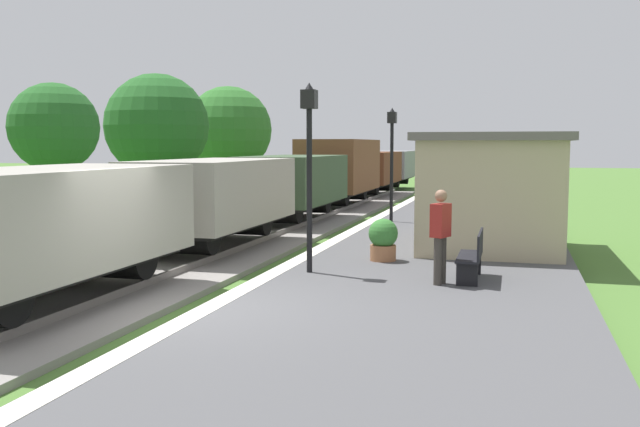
# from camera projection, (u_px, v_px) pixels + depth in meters

# --- Properties ---
(ground_plane) EXTENTS (160.00, 160.00, 0.00)m
(ground_plane) POSITION_uv_depth(u_px,v_px,m) (184.00, 323.00, 10.91)
(ground_plane) COLOR #47702D
(platform_slab) EXTENTS (6.00, 60.00, 0.25)m
(platform_slab) POSITION_uv_depth(u_px,v_px,m) (387.00, 329.00, 10.05)
(platform_slab) COLOR #4C4C4F
(platform_slab) RESTS_ON ground
(platform_edge_stripe) EXTENTS (0.36, 60.00, 0.01)m
(platform_edge_stripe) POSITION_uv_depth(u_px,v_px,m) (207.00, 308.00, 10.78)
(platform_edge_stripe) COLOR silver
(platform_edge_stripe) RESTS_ON platform_slab
(track_ballast) EXTENTS (3.80, 60.00, 0.12)m
(track_ballast) POSITION_uv_depth(u_px,v_px,m) (51.00, 309.00, 11.54)
(track_ballast) COLOR gray
(track_ballast) RESTS_ON ground
(rail_near) EXTENTS (0.07, 60.00, 0.14)m
(rail_near) POSITION_uv_depth(u_px,v_px,m) (89.00, 304.00, 11.34)
(rail_near) COLOR slate
(rail_near) RESTS_ON track_ballast
(rail_far) EXTENTS (0.07, 60.00, 0.14)m
(rail_far) POSITION_uv_depth(u_px,v_px,m) (14.00, 299.00, 11.72)
(rail_far) COLOR slate
(rail_far) RESTS_ON track_ballast
(freight_train) EXTENTS (2.50, 39.20, 2.72)m
(freight_train) POSITION_uv_depth(u_px,v_px,m) (320.00, 178.00, 27.37)
(freight_train) COLOR gray
(freight_train) RESTS_ON rail_near
(station_hut) EXTENTS (3.50, 5.80, 2.78)m
(station_hut) POSITION_uv_depth(u_px,v_px,m) (493.00, 189.00, 17.61)
(station_hut) COLOR tan
(station_hut) RESTS_ON platform_slab
(bench_near_hut) EXTENTS (0.42, 1.50, 0.91)m
(bench_near_hut) POSITION_uv_depth(u_px,v_px,m) (473.00, 255.00, 12.98)
(bench_near_hut) COLOR black
(bench_near_hut) RESTS_ON platform_slab
(person_waiting) EXTENTS (0.36, 0.44, 1.71)m
(person_waiting) POSITION_uv_depth(u_px,v_px,m) (440.00, 233.00, 12.55)
(person_waiting) COLOR #38332D
(person_waiting) RESTS_ON platform_slab
(potted_planter) EXTENTS (0.64, 0.64, 0.92)m
(potted_planter) POSITION_uv_depth(u_px,v_px,m) (383.00, 239.00, 15.19)
(potted_planter) COLOR #9E6642
(potted_planter) RESTS_ON platform_slab
(lamp_post_near) EXTENTS (0.28, 0.28, 3.70)m
(lamp_post_near) POSITION_uv_depth(u_px,v_px,m) (309.00, 142.00, 13.60)
(lamp_post_near) COLOR black
(lamp_post_near) RESTS_ON platform_slab
(lamp_post_far) EXTENTS (0.28, 0.28, 3.70)m
(lamp_post_far) POSITION_uv_depth(u_px,v_px,m) (392.00, 143.00, 22.74)
(lamp_post_far) COLOR black
(lamp_post_far) RESTS_ON platform_slab
(tree_trackside_far) EXTENTS (2.92, 2.92, 4.79)m
(tree_trackside_far) POSITION_uv_depth(u_px,v_px,m) (54.00, 128.00, 22.99)
(tree_trackside_far) COLOR #4C3823
(tree_trackside_far) RESTS_ON ground
(tree_field_left) EXTENTS (4.44, 4.44, 5.78)m
(tree_field_left) POSITION_uv_depth(u_px,v_px,m) (157.00, 126.00, 29.93)
(tree_field_left) COLOR #4C3823
(tree_field_left) RESTS_ON ground
(tree_field_distant) EXTENTS (4.69, 4.69, 5.90)m
(tree_field_distant) POSITION_uv_depth(u_px,v_px,m) (228.00, 130.00, 37.88)
(tree_field_distant) COLOR #4C3823
(tree_field_distant) RESTS_ON ground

